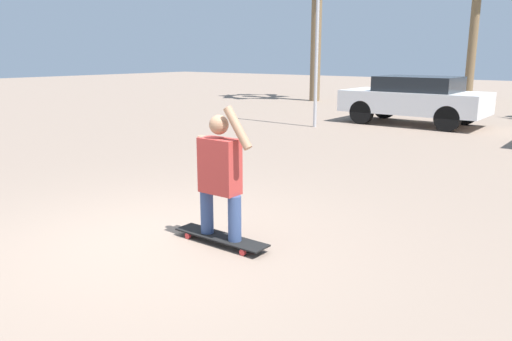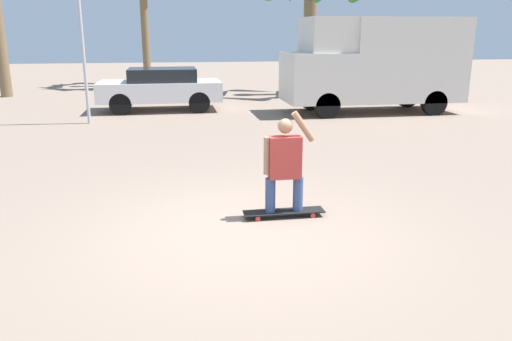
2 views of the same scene
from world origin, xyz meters
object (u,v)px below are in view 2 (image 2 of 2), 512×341
skateboard (284,212)px  person_skateboarder (285,161)px  camper_van (376,62)px  parked_car_white (161,88)px

skateboard → person_skateboarder: bearing=180.0°
skateboard → person_skateboarder: size_ratio=0.81×
person_skateboarder → skateboard: bearing=-0.0°
person_skateboarder → camper_van: size_ratio=0.25×
skateboard → person_skateboarder: 0.73m
skateboard → camper_van: camper_van is taller
camper_van → parked_car_white: bearing=167.0°
skateboard → parked_car_white: 10.71m
person_skateboarder → parked_car_white: bearing=99.7°
person_skateboarder → camper_van: bearing=60.7°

